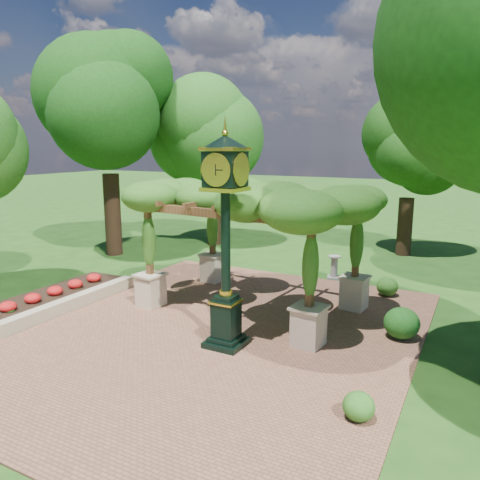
% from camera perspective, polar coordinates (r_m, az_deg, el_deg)
% --- Properties ---
extents(ground, '(120.00, 120.00, 0.00)m').
position_cam_1_polar(ground, '(11.77, -5.83, -12.75)').
color(ground, '#1E4714').
rests_on(ground, ground).
extents(brick_plaza, '(10.00, 12.00, 0.04)m').
position_cam_1_polar(brick_plaza, '(12.54, -3.26, -11.04)').
color(brick_plaza, brown).
rests_on(brick_plaza, ground).
extents(border_wall, '(0.35, 5.00, 0.40)m').
position_cam_1_polar(border_wall, '(14.91, -19.77, -7.26)').
color(border_wall, '#C6B793').
rests_on(border_wall, ground).
extents(flower_bed, '(1.50, 5.00, 0.36)m').
position_cam_1_polar(flower_bed, '(15.57, -22.02, -6.71)').
color(flower_bed, red).
rests_on(flower_bed, ground).
extents(pedestal_clock, '(1.01, 1.01, 5.11)m').
position_cam_1_polar(pedestal_clock, '(10.79, -1.78, 2.07)').
color(pedestal_clock, black).
rests_on(pedestal_clock, brick_plaza).
extents(pergola, '(6.41, 4.38, 3.82)m').
position_cam_1_polar(pergola, '(13.52, 1.46, 4.31)').
color(pergola, '#C9B495').
rests_on(pergola, brick_plaza).
extents(sundial, '(0.59, 0.59, 0.86)m').
position_cam_1_polar(sundial, '(17.46, 11.40, -3.46)').
color(sundial, gray).
rests_on(sundial, ground).
extents(shrub_front, '(0.68, 0.68, 0.52)m').
position_cam_1_polar(shrub_front, '(9.01, 14.27, -19.05)').
color(shrub_front, '#2A631C').
rests_on(shrub_front, brick_plaza).
extents(shrub_mid, '(1.15, 1.15, 0.80)m').
position_cam_1_polar(shrub_mid, '(12.58, 19.12, -9.56)').
color(shrub_mid, '#1C5417').
rests_on(shrub_mid, brick_plaza).
extents(shrub_back, '(0.73, 0.73, 0.61)m').
position_cam_1_polar(shrub_back, '(15.87, 17.52, -5.43)').
color(shrub_back, '#2A5C1A').
rests_on(shrub_back, brick_plaza).
extents(tree_west_near, '(4.69, 4.69, 9.27)m').
position_cam_1_polar(tree_west_near, '(21.30, -15.93, 15.24)').
color(tree_west_near, '#331F14').
rests_on(tree_west_near, ground).
extents(tree_west_far, '(4.35, 4.35, 7.86)m').
position_cam_1_polar(tree_west_far, '(22.73, -3.32, 12.95)').
color(tree_west_far, black).
rests_on(tree_west_far, ground).
extents(tree_north, '(3.54, 3.54, 6.56)m').
position_cam_1_polar(tree_north, '(21.67, 20.02, 9.94)').
color(tree_north, '#321F14').
rests_on(tree_north, ground).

